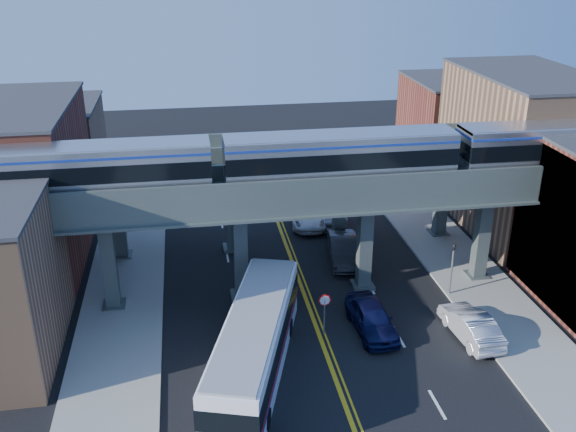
{
  "coord_description": "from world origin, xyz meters",
  "views": [
    {
      "loc": [
        -6.87,
        -27.85,
        21.03
      ],
      "look_at": [
        -0.96,
        8.22,
        5.34
      ],
      "focal_mm": 40.0,
      "sensor_mm": 36.0,
      "label": 1
    }
  ],
  "objects_px": {
    "stop_sign": "(325,308)",
    "car_lane_d": "(329,209)",
    "transit_bus": "(255,345)",
    "car_lane_a": "(372,318)",
    "transit_train": "(340,156)",
    "car_lane_b": "(343,249)",
    "car_parked_curb": "(471,325)",
    "traffic_signal": "(452,264)",
    "car_lane_c": "(308,214)"
  },
  "relations": [
    {
      "from": "stop_sign",
      "to": "car_parked_curb",
      "type": "xyz_separation_m",
      "value": [
        8.2,
        -1.74,
        -0.93
      ]
    },
    {
      "from": "transit_train",
      "to": "stop_sign",
      "type": "bearing_deg",
      "value": -110.65
    },
    {
      "from": "car_lane_d",
      "to": "car_parked_curb",
      "type": "relative_size",
      "value": 1.26
    },
    {
      "from": "car_lane_d",
      "to": "car_parked_curb",
      "type": "height_order",
      "value": "car_lane_d"
    },
    {
      "from": "car_lane_b",
      "to": "car_parked_curb",
      "type": "xyz_separation_m",
      "value": [
        4.88,
        -10.6,
        -0.07
      ]
    },
    {
      "from": "car_parked_curb",
      "to": "transit_bus",
      "type": "bearing_deg",
      "value": 0.82
    },
    {
      "from": "car_lane_b",
      "to": "car_lane_d",
      "type": "xyz_separation_m",
      "value": [
        0.58,
        7.33,
        0.02
      ]
    },
    {
      "from": "transit_train",
      "to": "car_lane_b",
      "type": "xyz_separation_m",
      "value": [
        1.44,
        3.87,
        -8.22
      ]
    },
    {
      "from": "car_lane_d",
      "to": "car_parked_curb",
      "type": "xyz_separation_m",
      "value": [
        4.3,
        -17.93,
        -0.09
      ]
    },
    {
      "from": "stop_sign",
      "to": "car_lane_d",
      "type": "height_order",
      "value": "stop_sign"
    },
    {
      "from": "transit_train",
      "to": "car_lane_a",
      "type": "distance_m",
      "value": 9.75
    },
    {
      "from": "transit_train",
      "to": "car_lane_b",
      "type": "relative_size",
      "value": 8.01
    },
    {
      "from": "car_lane_a",
      "to": "car_lane_d",
      "type": "distance_m",
      "value": 16.37
    },
    {
      "from": "transit_train",
      "to": "car_lane_b",
      "type": "height_order",
      "value": "transit_train"
    },
    {
      "from": "car_lane_c",
      "to": "car_lane_d",
      "type": "distance_m",
      "value": 1.83
    },
    {
      "from": "car_lane_c",
      "to": "transit_train",
      "type": "bearing_deg",
      "value": -84.3
    },
    {
      "from": "car_parked_curb",
      "to": "car_lane_a",
      "type": "bearing_deg",
      "value": -21.18
    },
    {
      "from": "transit_train",
      "to": "stop_sign",
      "type": "relative_size",
      "value": 16.54
    },
    {
      "from": "traffic_signal",
      "to": "car_lane_a",
      "type": "xyz_separation_m",
      "value": [
        -6.11,
        -3.14,
        -1.42
      ]
    },
    {
      "from": "stop_sign",
      "to": "traffic_signal",
      "type": "xyz_separation_m",
      "value": [
        8.9,
        3.0,
        0.54
      ]
    },
    {
      "from": "car_lane_b",
      "to": "transit_train",
      "type": "bearing_deg",
      "value": -103.3
    },
    {
      "from": "car_lane_b",
      "to": "car_parked_curb",
      "type": "relative_size",
      "value": 1.08
    },
    {
      "from": "car_lane_a",
      "to": "car_lane_c",
      "type": "bearing_deg",
      "value": 89.43
    },
    {
      "from": "car_lane_b",
      "to": "car_lane_c",
      "type": "height_order",
      "value": "car_lane_b"
    },
    {
      "from": "car_lane_a",
      "to": "stop_sign",
      "type": "bearing_deg",
      "value": 174.11
    },
    {
      "from": "car_lane_c",
      "to": "car_lane_d",
      "type": "bearing_deg",
      "value": 19.24
    },
    {
      "from": "transit_bus",
      "to": "car_lane_c",
      "type": "xyz_separation_m",
      "value": [
        6.47,
        18.76,
        -0.92
      ]
    },
    {
      "from": "car_lane_b",
      "to": "car_lane_d",
      "type": "distance_m",
      "value": 7.35
    },
    {
      "from": "transit_train",
      "to": "car_parked_curb",
      "type": "bearing_deg",
      "value": -46.85
    },
    {
      "from": "car_lane_a",
      "to": "car_parked_curb",
      "type": "relative_size",
      "value": 1.03
    },
    {
      "from": "transit_train",
      "to": "traffic_signal",
      "type": "xyz_separation_m",
      "value": [
        7.02,
        -2.0,
        -6.82
      ]
    },
    {
      "from": "transit_bus",
      "to": "car_parked_curb",
      "type": "xyz_separation_m",
      "value": [
        12.56,
        1.22,
        -0.89
      ]
    },
    {
      "from": "stop_sign",
      "to": "car_lane_c",
      "type": "distance_m",
      "value": 15.97
    },
    {
      "from": "traffic_signal",
      "to": "car_parked_curb",
      "type": "height_order",
      "value": "traffic_signal"
    },
    {
      "from": "transit_bus",
      "to": "car_lane_d",
      "type": "xyz_separation_m",
      "value": [
        8.26,
        19.15,
        -0.8
      ]
    },
    {
      "from": "stop_sign",
      "to": "car_lane_c",
      "type": "bearing_deg",
      "value": 82.38
    },
    {
      "from": "traffic_signal",
      "to": "car_lane_a",
      "type": "distance_m",
      "value": 7.01
    },
    {
      "from": "transit_bus",
      "to": "car_lane_a",
      "type": "height_order",
      "value": "transit_bus"
    },
    {
      "from": "transit_train",
      "to": "car_lane_d",
      "type": "xyz_separation_m",
      "value": [
        2.02,
        11.19,
        -8.2
      ]
    },
    {
      "from": "transit_train",
      "to": "stop_sign",
      "type": "distance_m",
      "value": 9.09
    },
    {
      "from": "stop_sign",
      "to": "car_lane_a",
      "type": "relative_size",
      "value": 0.51
    },
    {
      "from": "traffic_signal",
      "to": "car_lane_d",
      "type": "relative_size",
      "value": 0.65
    },
    {
      "from": "stop_sign",
      "to": "car_lane_b",
      "type": "height_order",
      "value": "stop_sign"
    },
    {
      "from": "car_lane_d",
      "to": "transit_bus",
      "type": "bearing_deg",
      "value": -106.22
    },
    {
      "from": "car_lane_a",
      "to": "car_parked_curb",
      "type": "xyz_separation_m",
      "value": [
        5.41,
        -1.6,
        -0.05
      ]
    },
    {
      "from": "traffic_signal",
      "to": "car_lane_c",
      "type": "relative_size",
      "value": 0.71
    },
    {
      "from": "traffic_signal",
      "to": "car_lane_c",
      "type": "bearing_deg",
      "value": 117.93
    },
    {
      "from": "transit_train",
      "to": "transit_bus",
      "type": "height_order",
      "value": "transit_train"
    },
    {
      "from": "car_lane_c",
      "to": "car_parked_curb",
      "type": "bearing_deg",
      "value": -63.94
    },
    {
      "from": "transit_train",
      "to": "car_lane_d",
      "type": "distance_m",
      "value": 14.02
    }
  ]
}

